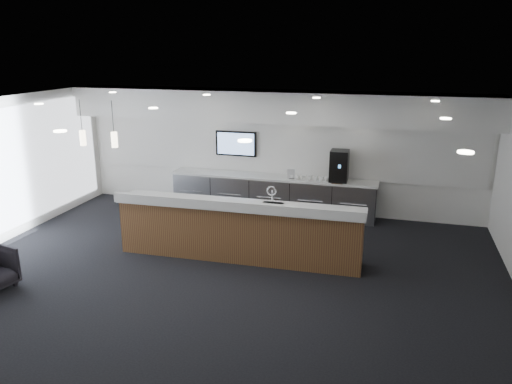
# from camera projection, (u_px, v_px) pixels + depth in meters

# --- Properties ---
(ground) EXTENTS (10.00, 10.00, 0.00)m
(ground) POSITION_uv_depth(u_px,v_px,m) (223.00, 275.00, 9.02)
(ground) COLOR black
(ground) RESTS_ON ground
(ceiling) EXTENTS (10.00, 8.00, 0.02)m
(ceiling) POSITION_uv_depth(u_px,v_px,m) (220.00, 109.00, 8.17)
(ceiling) COLOR black
(ceiling) RESTS_ON back_wall
(back_wall) EXTENTS (10.00, 0.02, 3.00)m
(back_wall) POSITION_uv_depth(u_px,v_px,m) (276.00, 151.00, 12.29)
(back_wall) COLOR white
(back_wall) RESTS_ON ground
(soffit_bulkhead) EXTENTS (10.00, 0.90, 0.70)m
(soffit_bulkhead) POSITION_uv_depth(u_px,v_px,m) (272.00, 106.00, 11.55)
(soffit_bulkhead) COLOR silver
(soffit_bulkhead) RESTS_ON back_wall
(alcove_panel) EXTENTS (9.80, 0.06, 1.40)m
(alcove_panel) POSITION_uv_depth(u_px,v_px,m) (276.00, 147.00, 12.23)
(alcove_panel) COLOR silver
(alcove_panel) RESTS_ON back_wall
(back_credenza) EXTENTS (5.06, 0.66, 0.95)m
(back_credenza) POSITION_uv_depth(u_px,v_px,m) (272.00, 195.00, 12.24)
(back_credenza) COLOR gray
(back_credenza) RESTS_ON ground
(wall_tv) EXTENTS (1.05, 0.08, 0.62)m
(wall_tv) POSITION_uv_depth(u_px,v_px,m) (236.00, 144.00, 12.42)
(wall_tv) COLOR black
(wall_tv) RESTS_ON back_wall
(pendant_left) EXTENTS (0.12, 0.12, 0.30)m
(pendant_left) POSITION_uv_depth(u_px,v_px,m) (119.00, 138.00, 9.75)
(pendant_left) COLOR #FFF0C6
(pendant_left) RESTS_ON ceiling
(pendant_right) EXTENTS (0.12, 0.12, 0.30)m
(pendant_right) POSITION_uv_depth(u_px,v_px,m) (87.00, 137.00, 9.93)
(pendant_right) COLOR #FFF0C6
(pendant_right) RESTS_ON ceiling
(ceiling_can_lights) EXTENTS (7.00, 5.00, 0.02)m
(ceiling_can_lights) POSITION_uv_depth(u_px,v_px,m) (220.00, 110.00, 8.18)
(ceiling_can_lights) COLOR white
(ceiling_can_lights) RESTS_ON ceiling
(service_counter) EXTENTS (4.80, 0.91, 1.49)m
(service_counter) POSITION_uv_depth(u_px,v_px,m) (239.00, 230.00, 9.61)
(service_counter) COLOR #522D1B
(service_counter) RESTS_ON ground
(coffee_machine) EXTENTS (0.42, 0.55, 0.73)m
(coffee_machine) POSITION_uv_depth(u_px,v_px,m) (339.00, 166.00, 11.57)
(coffee_machine) COLOR black
(coffee_machine) RESTS_ON back_credenza
(info_sign_left) EXTENTS (0.18, 0.06, 0.24)m
(info_sign_left) POSITION_uv_depth(u_px,v_px,m) (291.00, 174.00, 11.83)
(info_sign_left) COLOR silver
(info_sign_left) RESTS_ON back_credenza
(info_sign_right) EXTENTS (0.19, 0.05, 0.25)m
(info_sign_right) POSITION_uv_depth(u_px,v_px,m) (336.00, 177.00, 11.58)
(info_sign_right) COLOR silver
(info_sign_right) RESTS_ON back_credenza
(cup_0) EXTENTS (0.11, 0.11, 0.10)m
(cup_0) POSITION_uv_depth(u_px,v_px,m) (327.00, 179.00, 11.65)
(cup_0) COLOR white
(cup_0) RESTS_ON back_credenza
(cup_1) EXTENTS (0.15, 0.15, 0.10)m
(cup_1) POSITION_uv_depth(u_px,v_px,m) (321.00, 178.00, 11.69)
(cup_1) COLOR white
(cup_1) RESTS_ON back_credenza
(cup_2) EXTENTS (0.13, 0.13, 0.10)m
(cup_2) POSITION_uv_depth(u_px,v_px,m) (315.00, 178.00, 11.72)
(cup_2) COLOR white
(cup_2) RESTS_ON back_credenza
(cup_3) EXTENTS (0.14, 0.14, 0.10)m
(cup_3) POSITION_uv_depth(u_px,v_px,m) (309.00, 178.00, 11.76)
(cup_3) COLOR white
(cup_3) RESTS_ON back_credenza
(cup_4) EXTENTS (0.15, 0.15, 0.10)m
(cup_4) POSITION_uv_depth(u_px,v_px,m) (303.00, 177.00, 11.80)
(cup_4) COLOR white
(cup_4) RESTS_ON back_credenza
(cup_5) EXTENTS (0.12, 0.12, 0.10)m
(cup_5) POSITION_uv_depth(u_px,v_px,m) (297.00, 177.00, 11.83)
(cup_5) COLOR white
(cup_5) RESTS_ON back_credenza
(cup_6) EXTENTS (0.15, 0.15, 0.10)m
(cup_6) POSITION_uv_depth(u_px,v_px,m) (292.00, 176.00, 11.87)
(cup_6) COLOR white
(cup_6) RESTS_ON back_credenza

